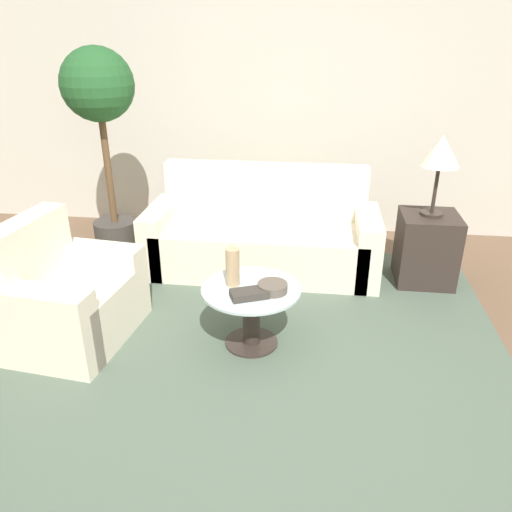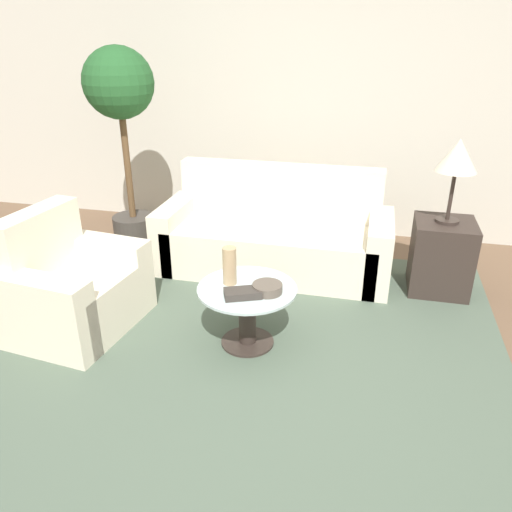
{
  "view_description": "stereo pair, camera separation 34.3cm",
  "coord_description": "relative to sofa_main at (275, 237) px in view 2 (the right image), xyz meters",
  "views": [
    {
      "loc": [
        0.28,
        -2.19,
        1.98
      ],
      "look_at": [
        -0.11,
        0.91,
        0.55
      ],
      "focal_mm": 35.0,
      "sensor_mm": 36.0,
      "label": 1
    },
    {
      "loc": [
        0.62,
        -2.13,
        1.98
      ],
      "look_at": [
        -0.11,
        0.91,
        0.55
      ],
      "focal_mm": 35.0,
      "sensor_mm": 36.0,
      "label": 2
    }
  ],
  "objects": [
    {
      "name": "vase",
      "position": [
        -0.06,
        -1.21,
        0.28
      ],
      "size": [
        0.09,
        0.09,
        0.26
      ],
      "color": "tan",
      "rests_on": "coffee_table"
    },
    {
      "name": "sofa_main",
      "position": [
        0.0,
        0.0,
        0.0
      ],
      "size": [
        2.01,
        0.77,
        0.89
      ],
      "color": "beige",
      "rests_on": "ground_plane"
    },
    {
      "name": "rug",
      "position": [
        0.07,
        -1.24,
        -0.28
      ],
      "size": [
        3.44,
        3.31,
        0.01
      ],
      "color": "#4C5B4C",
      "rests_on": "ground_plane"
    },
    {
      "name": "wall_back",
      "position": [
        0.18,
        1.05,
        1.01
      ],
      "size": [
        10.0,
        0.06,
        2.6
      ],
      "color": "beige",
      "rests_on": "ground_plane"
    },
    {
      "name": "potted_plant",
      "position": [
        -1.38,
        0.04,
        1.0
      ],
      "size": [
        0.61,
        0.61,
        1.86
      ],
      "color": "#3D3833",
      "rests_on": "ground_plane"
    },
    {
      "name": "side_table",
      "position": [
        1.39,
        -0.11,
        0.01
      ],
      "size": [
        0.47,
        0.47,
        0.59
      ],
      "color": "#332823",
      "rests_on": "ground_plane"
    },
    {
      "name": "ground_plane",
      "position": [
        0.18,
        -1.89,
        -0.29
      ],
      "size": [
        14.0,
        14.0,
        0.0
      ],
      "primitive_type": "plane",
      "color": "brown"
    },
    {
      "name": "table_lamp",
      "position": [
        1.39,
        -0.11,
        0.81
      ],
      "size": [
        0.31,
        0.31,
        0.65
      ],
      "color": "#332823",
      "rests_on": "side_table"
    },
    {
      "name": "armchair",
      "position": [
        -1.22,
        -1.3,
        -0.0
      ],
      "size": [
        0.81,
        0.97,
        0.86
      ],
      "rotation": [
        0.0,
        0.0,
        1.46
      ],
      "color": "beige",
      "rests_on": "ground_plane"
    },
    {
      "name": "coffee_table",
      "position": [
        0.07,
        -1.24,
        -0.01
      ],
      "size": [
        0.66,
        0.66,
        0.43
      ],
      "color": "#332823",
      "rests_on": "ground_plane"
    },
    {
      "name": "bowl",
      "position": [
        0.21,
        -1.27,
        0.18
      ],
      "size": [
        0.19,
        0.19,
        0.06
      ],
      "color": "brown",
      "rests_on": "coffee_table"
    },
    {
      "name": "book_stack",
      "position": [
        0.07,
        -1.36,
        0.17
      ],
      "size": [
        0.26,
        0.2,
        0.05
      ],
      "rotation": [
        0.0,
        0.0,
        0.4
      ],
      "color": "#38332D",
      "rests_on": "coffee_table"
    }
  ]
}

